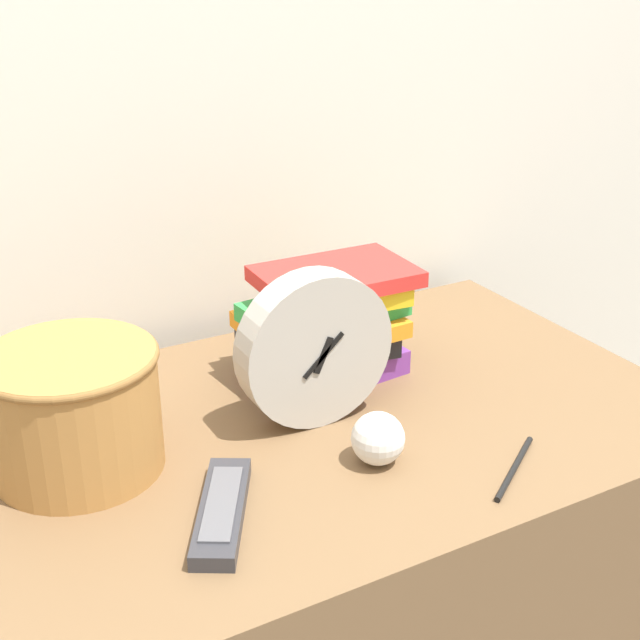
{
  "coord_description": "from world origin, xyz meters",
  "views": [
    {
      "loc": [
        -0.5,
        -0.63,
        1.4
      ],
      "look_at": [
        0.06,
        0.39,
        0.88
      ],
      "focal_mm": 50.0,
      "sensor_mm": 36.0,
      "label": 1
    }
  ],
  "objects": [
    {
      "name": "wall_back",
      "position": [
        0.0,
        0.72,
        1.2
      ],
      "size": [
        6.0,
        0.04,
        2.4
      ],
      "color": "silver",
      "rests_on": "ground_plane"
    },
    {
      "name": "desk",
      "position": [
        0.0,
        0.33,
        0.38
      ],
      "size": [
        1.09,
        0.65,
        0.76
      ],
      "color": "brown",
      "rests_on": "ground_plane"
    },
    {
      "name": "desk_clock",
      "position": [
        0.02,
        0.33,
        0.87
      ],
      "size": [
        0.22,
        0.05,
        0.22
      ],
      "color": "#B7B2A8",
      "rests_on": "desk"
    },
    {
      "name": "book_stack",
      "position": [
        0.1,
        0.44,
        0.85
      ],
      "size": [
        0.25,
        0.2,
        0.18
      ],
      "color": "#7A3899",
      "rests_on": "desk"
    },
    {
      "name": "basket",
      "position": [
        -0.3,
        0.37,
        0.85
      ],
      "size": [
        0.22,
        0.22,
        0.16
      ],
      "color": "#B27A3D",
      "rests_on": "desk"
    },
    {
      "name": "tv_remote",
      "position": [
        -0.18,
        0.18,
        0.77
      ],
      "size": [
        0.14,
        0.19,
        0.02
      ],
      "color": "#333338",
      "rests_on": "desk"
    },
    {
      "name": "crumpled_paper_ball",
      "position": [
        0.04,
        0.19,
        0.8
      ],
      "size": [
        0.07,
        0.07,
        0.07
      ],
      "color": "white",
      "rests_on": "desk"
    },
    {
      "name": "pen",
      "position": [
        0.18,
        0.09,
        0.77
      ],
      "size": [
        0.13,
        0.09,
        0.01
      ],
      "color": "black",
      "rests_on": "desk"
    }
  ]
}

